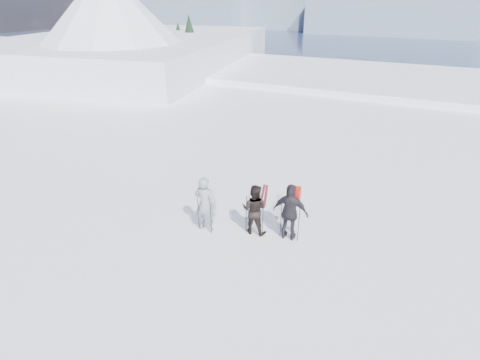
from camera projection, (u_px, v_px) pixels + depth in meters
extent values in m
plane|color=white|center=(392.00, 150.00, 65.89)|extent=(220.00, 208.01, 71.62)
cube|color=white|center=(380.00, 149.00, 36.80)|extent=(180.00, 16.00, 14.00)
plane|color=navy|center=(424.00, 55.00, 256.95)|extent=(820.00, 820.00, 0.00)
cube|color=slate|center=(193.00, 12.00, 479.32)|extent=(150.00, 80.00, 34.00)
cube|color=white|center=(192.00, 0.00, 473.09)|extent=(127.50, 70.00, 8.00)
cube|color=slate|center=(290.00, 7.00, 454.15)|extent=(130.00, 80.00, 46.00)
cube|color=slate|center=(391.00, 14.00, 385.04)|extent=(160.00, 80.00, 38.00)
cube|color=white|center=(139.00, 106.00, 45.42)|extent=(29.19, 35.68, 16.00)
cone|color=white|center=(110.00, 20.00, 34.96)|extent=(18.00, 18.00, 9.00)
cone|color=white|center=(123.00, 48.00, 47.92)|extent=(16.00, 16.00, 8.00)
cube|color=#2D2B28|center=(215.00, 125.00, 51.31)|extent=(21.55, 17.87, 14.25)
cone|color=black|center=(227.00, 91.00, 43.86)|extent=(5.60, 5.60, 10.00)
cone|color=black|center=(192.00, 71.00, 47.14)|extent=(7.28, 7.28, 13.00)
cone|color=black|center=(172.00, 82.00, 45.55)|extent=(6.16, 6.16, 11.00)
cone|color=black|center=(231.00, 85.00, 46.67)|extent=(5.60, 5.60, 10.00)
cone|color=black|center=(179.00, 99.00, 42.41)|extent=(5.04, 5.04, 9.00)
cone|color=black|center=(181.00, 70.00, 50.14)|extent=(6.72, 6.72, 12.00)
cone|color=black|center=(203.00, 88.00, 42.80)|extent=(6.16, 6.16, 11.00)
imported|color=gray|center=(205.00, 204.00, 12.19)|extent=(0.74, 0.50, 1.95)
imported|color=black|center=(254.00, 209.00, 12.10)|extent=(0.90, 0.73, 1.74)
imported|color=black|center=(290.00, 212.00, 11.74)|extent=(1.16, 0.53, 1.94)
cube|color=red|center=(295.00, 174.00, 11.40)|extent=(0.42, 0.25, 0.52)
cylinder|color=black|center=(198.00, 213.00, 12.41)|extent=(0.02, 0.02, 1.20)
cylinder|color=black|center=(211.00, 219.00, 12.14)|extent=(0.02, 0.02, 1.15)
cylinder|color=black|center=(246.00, 214.00, 12.20)|extent=(0.02, 0.02, 1.36)
cylinder|color=black|center=(263.00, 218.00, 12.04)|extent=(0.02, 0.02, 1.30)
cylinder|color=black|center=(281.00, 221.00, 11.98)|extent=(0.02, 0.02, 1.22)
cylinder|color=black|center=(299.00, 224.00, 11.74)|extent=(0.02, 0.02, 1.26)
cube|color=black|center=(263.00, 194.00, 14.78)|extent=(0.58, 1.65, 0.03)
cube|color=black|center=(266.00, 195.00, 14.73)|extent=(0.63, 1.64, 0.03)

